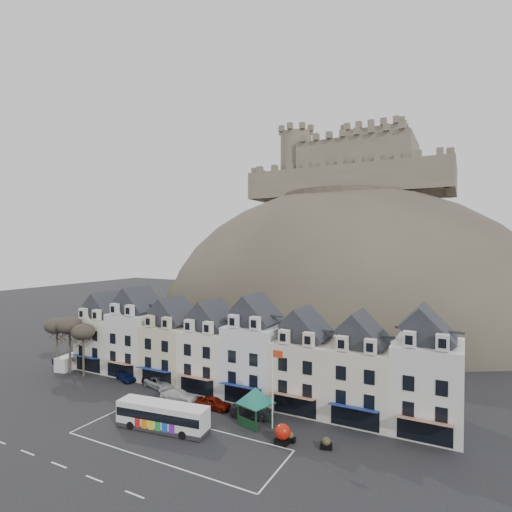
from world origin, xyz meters
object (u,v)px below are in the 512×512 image
Objects in this scene: bus at (163,415)px; car_navy at (126,375)px; car_charcoal at (252,411)px; car_silver at (160,383)px; bus_shelter at (255,396)px; car_black at (153,382)px; flagpole at (273,382)px; car_maroon at (213,403)px; red_buoy at (283,433)px; white_van at (70,362)px; car_white at (179,395)px.

bus reaches higher than car_navy.
car_silver is at bearing 70.53° from car_charcoal.
car_charcoal is (-1.17, 1.34, -2.38)m from bus_shelter.
car_black is (-17.97, 3.84, -2.55)m from bus_shelter.
bus_shelter is 0.71× the size of flagpole.
car_maroon is at bearing -176.23° from bus_shelter.
red_buoy is 23.13m from car_black.
white_van is 1.17× the size of car_maroon.
bus_shelter is 1.30× the size of car_charcoal.
red_buoy is 0.39× the size of white_van.
car_navy is 0.89× the size of car_charcoal.
car_maroon is at bearing -76.81° from car_navy.
car_silver is (-21.07, 6.24, -0.29)m from red_buoy.
flagpole is 5.49m from car_charcoal.
car_white is (5.20, -2.50, -0.00)m from car_silver.
red_buoy is at bearing 7.12° from bus.
car_black is 1.20m from car_silver.
red_buoy is (12.38, 3.25, -0.59)m from bus.
car_charcoal is at bearing 158.19° from flagpole.
car_silver is 10.70m from car_maroon.
car_maroon is at bearing -16.49° from white_van.
bus is at bearing -100.52° from car_navy.
flagpole is at bearing -17.37° from white_van.
bus_shelter is 2.97m from car_charcoal.
white_van is at bearing 174.13° from flagpole.
car_silver is 15.80m from car_charcoal.
car_white is 1.12× the size of car_maroon.
flagpole reaches higher than white_van.
bus_shelter reaches higher than bus.
car_maroon reaches higher than car_navy.
flagpole is 1.81× the size of car_white.
car_maroon is 0.90× the size of car_charcoal.
flagpole is 1.75× the size of car_silver.
white_van is 1.05× the size of car_charcoal.
car_charcoal is at bearing -93.37° from car_maroon.
car_charcoal reaches higher than car_silver.
car_maroon is (-8.50, 1.32, -4.23)m from flagpole.
car_silver is at bearing -177.24° from bus_shelter.
white_van reaches higher than red_buoy.
red_buoy is at bearing -109.87° from car_white.
bus is at bearing -121.36° from car_black.
bus is 9.86m from car_charcoal.
bus_shelter reaches higher than car_maroon.
red_buoy is 5.13m from flagpole.
car_silver is at bearing 124.87° from bus.
car_charcoal is at bearing 146.86° from bus_shelter.
car_navy is 11.87m from car_white.
white_van reaches higher than car_silver.
car_charcoal reaches higher than car_navy.
bus_shelter is 11.91m from car_white.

